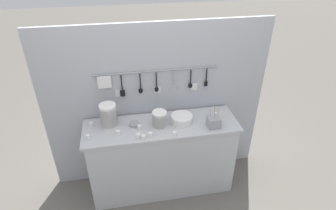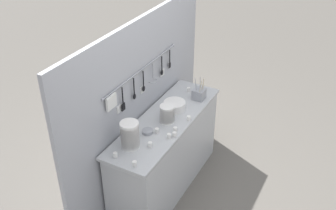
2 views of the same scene
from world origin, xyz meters
TOP-DOWN VIEW (x-y plane):
  - ground_plane at (0.00, 0.00)m, footprint 20.00×20.00m
  - counter at (0.00, 0.00)m, footprint 1.58×0.49m
  - back_wall at (-0.00, 0.28)m, footprint 2.38×0.11m
  - bowl_stack_nested_right at (-0.52, 0.07)m, footprint 0.17×0.17m
  - bowl_stack_tall_left at (-0.02, -0.03)m, footprint 0.14×0.14m
  - plate_stack at (0.21, 0.01)m, footprint 0.22×0.22m
  - steel_mixing_bowl at (-0.27, 0.04)m, footprint 0.10×0.10m
  - cutlery_caddy at (0.51, -0.12)m, footprint 0.12×0.12m
  - cup_edge_far at (0.59, 0.04)m, footprint 0.04×0.04m
  - cup_centre at (-0.25, -0.17)m, footprint 0.04×0.04m
  - cup_beside_plates at (-0.44, -0.08)m, footprint 0.04×0.04m
  - cup_edge_near at (-0.13, -0.17)m, footprint 0.04×0.04m
  - cup_mid_row at (0.09, -0.20)m, footprint 0.04×0.04m
  - cup_front_right at (-0.20, -0.20)m, footprint 0.04×0.04m
  - cup_back_right at (-0.70, 0.10)m, footprint 0.04×0.04m
  - cup_back_left at (-0.72, -0.10)m, footprint 0.04×0.04m
  - cup_front_left at (-0.23, -0.03)m, footprint 0.04×0.04m

SIDE VIEW (x-z plane):
  - ground_plane at x=0.00m, z-range 0.00..0.00m
  - counter at x=0.00m, z-range 0.00..0.87m
  - steel_mixing_bowl at x=-0.27m, z-range 0.86..0.90m
  - cup_edge_far at x=0.59m, z-range 0.86..0.91m
  - cup_centre at x=-0.25m, z-range 0.86..0.91m
  - cup_beside_plates at x=-0.44m, z-range 0.86..0.91m
  - cup_edge_near at x=-0.13m, z-range 0.86..0.91m
  - cup_mid_row at x=0.09m, z-range 0.86..0.91m
  - cup_front_right at x=-0.20m, z-range 0.86..0.91m
  - cup_back_right at x=-0.70m, z-range 0.86..0.91m
  - cup_back_left at x=-0.72m, z-range 0.86..0.91m
  - cup_front_left at x=-0.23m, z-range 0.86..0.91m
  - plate_stack at x=0.21m, z-range 0.86..0.94m
  - back_wall at x=0.00m, z-range 0.00..1.84m
  - cutlery_caddy at x=0.51m, z-range 0.79..1.05m
  - bowl_stack_tall_left at x=-0.02m, z-range 0.86..1.04m
  - bowl_stack_nested_right at x=-0.52m, z-range 0.86..1.12m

